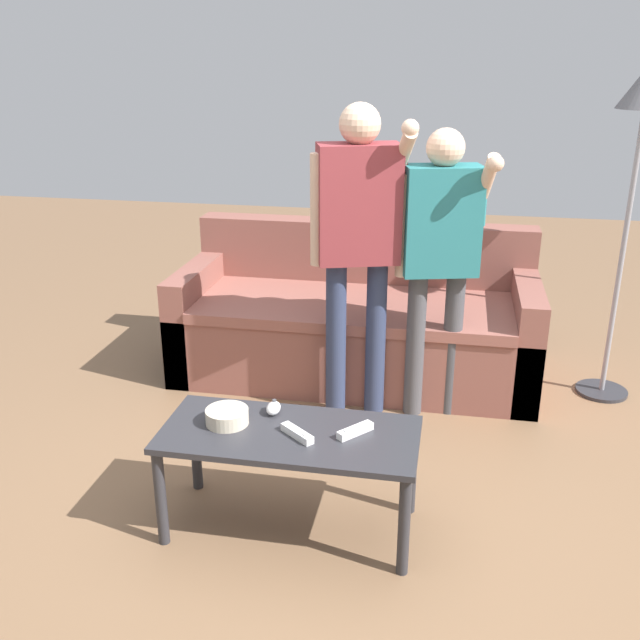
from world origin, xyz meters
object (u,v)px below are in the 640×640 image
Objects in this scene: game_remote_wand_near at (355,431)px; snack_bowl at (227,416)px; coffee_table at (290,445)px; player_center at (358,228)px; player_right at (440,243)px; game_remote_wand_far at (297,433)px; couch at (357,323)px; game_remote_nunchuk at (274,408)px.

snack_bowl is at bearing -178.98° from game_remote_wand_near.
player_center reaches higher than coffee_table.
game_remote_wand_far is at bearing -112.62° from player_right.
player_center is 0.41m from player_right.
couch is 0.89m from player_center.
game_remote_wand_far is (0.13, -0.17, -0.01)m from game_remote_nunchuk.
couch is at bearing 79.15° from snack_bowl.
game_remote_nunchuk is at bearing -95.51° from couch.
player_center is at bearing 69.96° from snack_bowl.
player_center is at bearing -170.12° from player_right.
game_remote_wand_far is at bearing -40.52° from coffee_table.
game_remote_wand_near and game_remote_wand_far have the same top height.
player_center is at bearing 83.74° from coffee_table.
game_remote_wand_near is (0.21, -1.54, 0.15)m from couch.
game_remote_wand_near is (0.14, -1.00, -0.55)m from player_center.
game_remote_nunchuk is 1.06m from player_center.
couch is 12.10× the size of snack_bowl.
player_center is 10.74× the size of game_remote_wand_far.
snack_bowl is 1.92× the size of game_remote_nunchuk.
game_remote_nunchuk is at bearing 162.80° from game_remote_wand_near.
player_right is (0.60, 0.96, 0.47)m from game_remote_nunchuk.
player_right is 9.97× the size of game_remote_wand_far.
game_remote_wand_near is 0.22m from game_remote_wand_far.
game_remote_wand_near is (0.25, 0.03, 0.08)m from coffee_table.
game_remote_nunchuk is 0.22m from game_remote_wand_far.
game_remote_nunchuk is 0.36m from game_remote_wand_near.
game_remote_wand_far is (-0.07, -1.06, -0.55)m from player_center.
coffee_table is 6.93× the size of game_remote_wand_near.
game_remote_wand_near is at bearing 1.02° from snack_bowl.
game_remote_wand_far is (-0.00, -1.60, 0.15)m from couch.
player_center is 1.15m from game_remote_wand_near.
couch is 1.57m from coffee_table.
player_right reaches higher than game_remote_wand_near.
couch is at bearing 89.86° from game_remote_wand_far.
coffee_table is 0.09m from game_remote_wand_far.
snack_bowl reaches higher than game_remote_wand_far.
couch is 2.06× the size of coffee_table.
couch is 13.85× the size of game_remote_wand_far.
player_right reaches higher than game_remote_nunchuk.
player_right is at bearing 54.67° from snack_bowl.
couch is at bearing 97.74° from game_remote_wand_near.
player_center is (0.37, 1.01, 0.54)m from snack_bowl.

